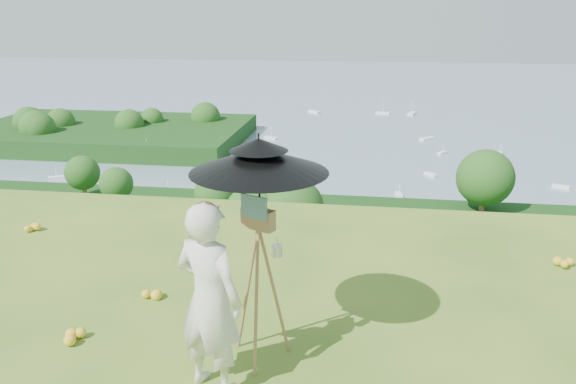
# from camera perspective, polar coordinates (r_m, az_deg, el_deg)

# --- Properties ---
(shoreline_tier) EXTENTS (170.00, 28.00, 8.00)m
(shoreline_tier) POSITION_cam_1_polar(r_m,az_deg,el_deg) (86.84, 6.03, -9.23)
(shoreline_tier) COLOR #696054
(shoreline_tier) RESTS_ON bay_water
(bay_water) EXTENTS (700.00, 700.00, 0.00)m
(bay_water) POSITION_cam_1_polar(r_m,az_deg,el_deg) (245.29, 7.73, 8.85)
(bay_water) COLOR slate
(bay_water) RESTS_ON ground
(peninsula) EXTENTS (90.00, 60.00, 12.00)m
(peninsula) POSITION_cam_1_polar(r_m,az_deg,el_deg) (178.25, -17.68, 6.48)
(peninsula) COLOR #103B10
(peninsula) RESTS_ON bay_water
(slope_trees) EXTENTS (110.00, 50.00, 6.00)m
(slope_trees) POSITION_cam_1_polar(r_m,az_deg,el_deg) (41.70, 4.55, -8.27)
(slope_trees) COLOR #235018
(slope_trees) RESTS_ON forest_slope
(harbor_town) EXTENTS (110.00, 22.00, 5.00)m
(harbor_town) POSITION_cam_1_polar(r_m,az_deg,el_deg) (84.11, 6.17, -5.28)
(harbor_town) COLOR silver
(harbor_town) RESTS_ON shoreline_tier
(moored_boats) EXTENTS (140.00, 140.00, 0.70)m
(moored_boats) POSITION_cam_1_polar(r_m,az_deg,el_deg) (168.19, 3.06, 5.04)
(moored_boats) COLOR white
(moored_boats) RESTS_ON bay_water
(painter) EXTENTS (0.76, 0.63, 1.78)m
(painter) POSITION_cam_1_polar(r_m,az_deg,el_deg) (4.98, -8.00, -10.70)
(painter) COLOR beige
(painter) RESTS_ON ground
(field_easel) EXTENTS (0.85, 0.85, 1.70)m
(field_easel) POSITION_cam_1_polar(r_m,az_deg,el_deg) (5.37, -2.95, -8.86)
(field_easel) COLOR olive
(field_easel) RESTS_ON ground
(sun_umbrella) EXTENTS (1.62, 1.62, 0.85)m
(sun_umbrella) POSITION_cam_1_polar(r_m,az_deg,el_deg) (5.03, -2.94, 1.23)
(sun_umbrella) COLOR black
(sun_umbrella) RESTS_ON field_easel
(painter_cap) EXTENTS (0.27, 0.29, 0.10)m
(painter_cap) POSITION_cam_1_polar(r_m,az_deg,el_deg) (4.65, -8.44, -1.55)
(painter_cap) COLOR #C16977
(painter_cap) RESTS_ON painter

